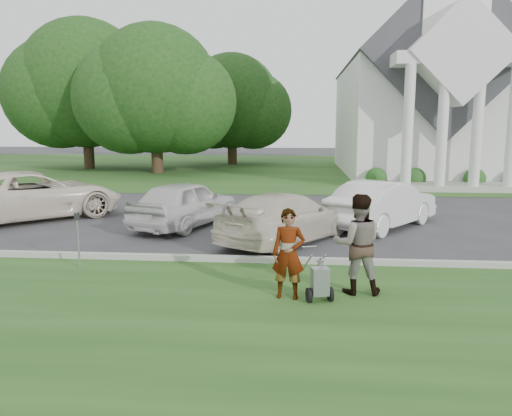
# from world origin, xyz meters

# --- Properties ---
(ground) EXTENTS (120.00, 120.00, 0.00)m
(ground) POSITION_xyz_m (0.00, 0.00, 0.00)
(ground) COLOR #333335
(ground) RESTS_ON ground
(grass_strip) EXTENTS (80.00, 7.00, 0.01)m
(grass_strip) POSITION_xyz_m (0.00, -3.00, 0.01)
(grass_strip) COLOR #1F4718
(grass_strip) RESTS_ON ground
(church_lawn) EXTENTS (80.00, 30.00, 0.01)m
(church_lawn) POSITION_xyz_m (0.00, 27.00, 0.01)
(church_lawn) COLOR #1F4718
(church_lawn) RESTS_ON ground
(curb) EXTENTS (80.00, 0.18, 0.15)m
(curb) POSITION_xyz_m (0.00, 0.55, 0.07)
(curb) COLOR #9E9E93
(curb) RESTS_ON ground
(church) EXTENTS (9.19, 19.00, 24.10)m
(church) POSITION_xyz_m (9.00, 23.11, 5.94)
(church) COLOR white
(church) RESTS_ON ground
(tree_left) EXTENTS (10.63, 8.40, 9.71)m
(tree_left) POSITION_xyz_m (-8.01, 21.99, 5.11)
(tree_left) COLOR #332316
(tree_left) RESTS_ON ground
(tree_far) EXTENTS (11.64, 9.20, 10.73)m
(tree_far) POSITION_xyz_m (-14.01, 24.99, 5.69)
(tree_far) COLOR #332316
(tree_far) RESTS_ON ground
(tree_back) EXTENTS (9.61, 7.60, 8.89)m
(tree_back) POSITION_xyz_m (-4.01, 29.99, 4.73)
(tree_back) COLOR #332316
(tree_back) RESTS_ON ground
(striping_cart) EXTENTS (0.60, 0.99, 0.86)m
(striping_cart) POSITION_xyz_m (1.85, -1.95, 0.37)
(striping_cart) COLOR black
(striping_cart) RESTS_ON ground
(person_left) EXTENTS (0.65, 0.47, 1.68)m
(person_left) POSITION_xyz_m (1.27, -1.81, 0.84)
(person_left) COLOR #999999
(person_left) RESTS_ON ground
(person_right) EXTENTS (0.94, 0.73, 1.92)m
(person_right) POSITION_xyz_m (2.57, -1.41, 0.96)
(person_right) COLOR #999999
(person_right) RESTS_ON ground
(parking_meter_near) EXTENTS (0.09, 0.08, 1.30)m
(parking_meter_near) POSITION_xyz_m (-3.46, -0.24, 0.82)
(parking_meter_near) COLOR gray
(parking_meter_near) RESTS_ON ground
(car_a) EXTENTS (6.16, 6.16, 1.66)m
(car_a) POSITION_xyz_m (-7.63, 5.42, 0.83)
(car_a) COLOR beige
(car_a) RESTS_ON ground
(car_b) EXTENTS (3.18, 4.71, 1.49)m
(car_b) POSITION_xyz_m (-2.13, 4.61, 0.74)
(car_b) COLOR silver
(car_b) RESTS_ON ground
(car_c) EXTENTS (4.17, 4.99, 1.37)m
(car_c) POSITION_xyz_m (1.10, 2.77, 0.68)
(car_c) COLOR beige
(car_c) RESTS_ON ground
(car_d) EXTENTS (4.00, 4.55, 1.49)m
(car_d) POSITION_xyz_m (4.10, 4.98, 0.75)
(car_d) COLOR silver
(car_d) RESTS_ON ground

